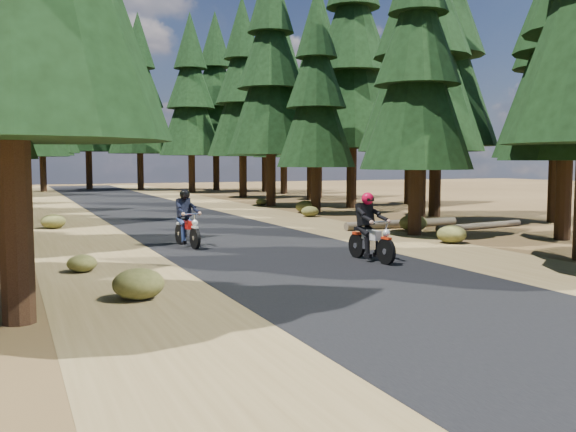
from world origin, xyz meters
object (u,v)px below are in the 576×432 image
object	(u,v)px
log_near	(402,224)
rider_lead	(371,239)
rider_follow	(187,228)
log_far	(480,226)

from	to	relation	value
log_near	rider_lead	size ratio (longest dim) A/B	2.53
log_near	rider_follow	world-z (taller)	rider_follow
log_near	rider_lead	bearing A→B (deg)	-131.87
log_near	log_far	xyz separation A→B (m)	(2.45, -1.49, -0.04)
log_near	rider_follow	xyz separation A→B (m)	(-8.90, -2.05, 0.41)
log_near	log_far	distance (m)	2.87
log_far	rider_lead	xyz separation A→B (m)	(-7.79, -5.10, 0.46)
log_near	log_far	bearing A→B (deg)	-34.23
rider_lead	log_near	bearing A→B (deg)	-133.61
log_far	rider_follow	xyz separation A→B (m)	(-11.35, -0.55, 0.45)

